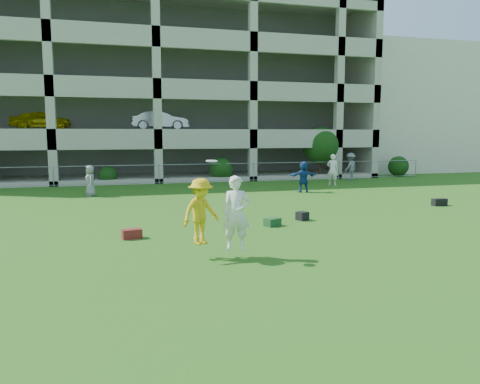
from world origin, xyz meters
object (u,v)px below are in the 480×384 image
object	(u,v)px
stucco_building	(404,112)
parking_garage	(146,95)
bystander_d	(303,177)
bystander_e	(333,170)
bystander_f	(351,167)
crate_d	(302,216)
frisbee_contest	(213,212)
bystander_c	(90,181)

from	to	relation	value
stucco_building	parking_garage	xyz separation A→B (m)	(-23.01, -0.30, 1.01)
bystander_d	bystander_e	size ratio (longest dim) A/B	0.88
bystander_d	bystander_f	world-z (taller)	bystander_f
parking_garage	stucco_building	bearing A→B (deg)	0.75
bystander_f	crate_d	bearing A→B (deg)	25.12
stucco_building	bystander_f	world-z (taller)	stucco_building
stucco_building	frisbee_contest	distance (m)	35.66
bystander_d	crate_d	size ratio (longest dim) A/B	4.63
bystander_f	crate_d	distance (m)	15.09
bystander_e	crate_d	bearing A→B (deg)	95.32
bystander_e	bystander_f	bearing A→B (deg)	-98.72
bystander_c	crate_d	size ratio (longest dim) A/B	4.31
stucco_building	bystander_d	bearing A→B (deg)	-136.90
bystander_e	bystander_f	distance (m)	3.53
bystander_d	bystander_e	world-z (taller)	bystander_e
bystander_c	bystander_e	bearing A→B (deg)	83.96
bystander_f	stucco_building	bearing A→B (deg)	-166.76
bystander_c	crate_d	distance (m)	11.36
stucco_building	bystander_d	world-z (taller)	stucco_building
bystander_c	crate_d	bearing A→B (deg)	29.30
crate_d	parking_garage	size ratio (longest dim) A/B	0.01
parking_garage	bystander_e	bearing A→B (deg)	-51.54
bystander_d	bystander_c	bearing A→B (deg)	-6.31
bystander_c	bystander_d	world-z (taller)	bystander_d
stucco_building	bystander_c	xyz separation A→B (m)	(-26.78, -13.95, -4.25)
bystander_d	crate_d	distance (m)	8.03
bystander_e	bystander_f	size ratio (longest dim) A/B	1.03
bystander_e	bystander_f	xyz separation A→B (m)	(2.52, 2.47, -0.03)
bystander_d	frisbee_contest	size ratio (longest dim) A/B	0.73
stucco_building	crate_d	world-z (taller)	stucco_building
bystander_c	bystander_d	size ratio (longest dim) A/B	0.93
bystander_e	stucco_building	bearing A→B (deg)	-99.61
bystander_c	bystander_d	xyz separation A→B (m)	(10.61, -1.19, 0.06)
bystander_c	frisbee_contest	xyz separation A→B (m)	(3.37, -12.67, 0.39)
crate_d	frisbee_contest	bearing A→B (deg)	-134.65
bystander_c	bystander_e	size ratio (longest dim) A/B	0.82
stucco_building	bystander_c	bearing A→B (deg)	-152.48
bystander_d	frisbee_contest	xyz separation A→B (m)	(-7.23, -11.49, 0.34)
bystander_e	crate_d	xyz separation A→B (m)	(-6.08, -9.91, -0.77)
stucco_building	crate_d	bearing A→B (deg)	-130.67
bystander_c	crate_d	world-z (taller)	bystander_c
bystander_e	bystander_d	bearing A→B (deg)	77.90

